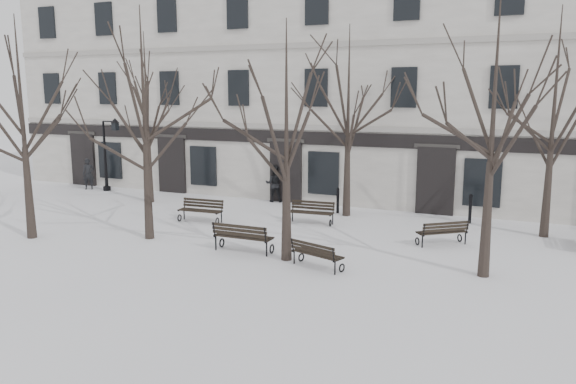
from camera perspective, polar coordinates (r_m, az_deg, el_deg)
The scene contains 19 objects.
ground at distance 18.57m, azimuth -0.17°, elevation -6.16°, with size 100.00×100.00×0.00m, color white.
building at distance 30.15m, azimuth 9.94°, elevation 10.56°, with size 40.40×10.20×11.40m.
tree_0 at distance 21.81m, azimuth -25.49°, elevation 8.32°, with size 5.48×5.48×7.83m.
tree_1 at distance 20.27m, azimuth -14.48°, elevation 9.41°, with size 5.67×5.67×8.10m.
tree_2 at distance 17.04m, azimuth -0.16°, elevation 8.05°, with size 5.14×5.14×7.35m.
tree_3 at distance 16.41m, azimuth 20.20°, elevation 8.42°, with size 5.48×5.48×7.83m.
tree_4 at distance 27.25m, azimuth -14.21°, elevation 9.32°, with size 5.57×5.57×7.95m.
tree_5 at distance 23.56m, azimuth 6.16°, elevation 9.45°, with size 5.55×5.55×7.92m.
tree_6 at distance 21.98m, azimuth 25.51°, elevation 8.85°, with size 5.70×5.70×8.14m.
bench_0 at distance 23.06m, azimuth -8.84°, elevation -1.78°, with size 1.86×0.76×0.92m.
bench_1 at distance 18.51m, azimuth -4.66°, elevation -4.51°, with size 1.99×0.73×1.00m.
bench_2 at distance 16.85m, azimuth 2.89°, elevation -6.27°, with size 1.75×1.10×0.84m.
bench_3 at distance 22.48m, azimuth 2.41°, elevation -2.00°, with size 1.83×0.78×0.90m.
bench_4 at distance 20.03m, azimuth 15.45°, elevation -3.91°, with size 1.73×1.56×0.88m.
lamp_post at distance 31.13m, azimuth -17.75°, elevation 4.16°, with size 1.21×0.45×3.86m.
bollard_a at distance 24.48m, azimuth 5.08°, elevation -0.76°, with size 0.14×0.14×1.12m.
bollard_b at distance 23.63m, azimuth 18.03°, elevation -1.54°, with size 0.15×0.15×1.19m.
pedestrian_a at distance 32.33m, azimuth -19.52°, elevation 0.27°, with size 0.62×0.40×1.68m, color black.
pedestrian_b at distance 27.03m, azimuth -1.40°, elevation -0.99°, with size 0.86×0.67×1.76m, color black.
Camera 1 is at (7.16, -16.32, 5.21)m, focal length 35.00 mm.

